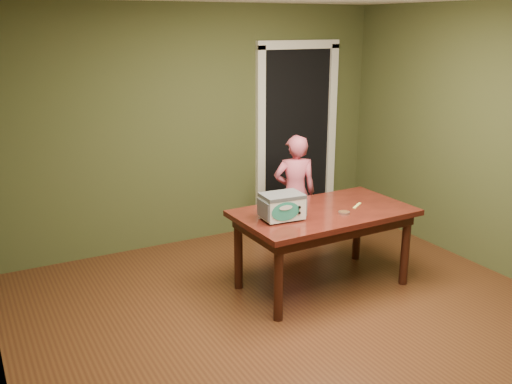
# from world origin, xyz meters

# --- Properties ---
(floor) EXTENTS (5.00, 5.00, 0.00)m
(floor) POSITION_xyz_m (0.00, 0.00, 0.00)
(floor) COLOR #4F2B16
(floor) RESTS_ON ground
(room_shell) EXTENTS (4.52, 5.02, 2.61)m
(room_shell) POSITION_xyz_m (0.00, 0.00, 1.71)
(room_shell) COLOR #3F4424
(room_shell) RESTS_ON ground
(doorway) EXTENTS (1.10, 0.66, 2.25)m
(doorway) POSITION_xyz_m (1.30, 2.78, 1.06)
(doorway) COLOR black
(doorway) RESTS_ON ground
(dining_table) EXTENTS (1.62, 0.94, 0.75)m
(dining_table) POSITION_xyz_m (0.54, 0.79, 0.65)
(dining_table) COLOR #34100B
(dining_table) RESTS_ON floor
(toy_oven) EXTENTS (0.39, 0.28, 0.23)m
(toy_oven) POSITION_xyz_m (0.07, 0.75, 0.87)
(toy_oven) COLOR #4C4F54
(toy_oven) RESTS_ON dining_table
(baking_pan) EXTENTS (0.10, 0.10, 0.02)m
(baking_pan) POSITION_xyz_m (0.64, 0.62, 0.76)
(baking_pan) COLOR silver
(baking_pan) RESTS_ON dining_table
(spatula) EXTENTS (0.16, 0.12, 0.01)m
(spatula) POSITION_xyz_m (0.88, 0.75, 0.75)
(spatula) COLOR #D7D25D
(spatula) RESTS_ON dining_table
(child) EXTENTS (0.54, 0.44, 1.27)m
(child) POSITION_xyz_m (0.81, 1.71, 0.63)
(child) COLOR #CD546E
(child) RESTS_ON floor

